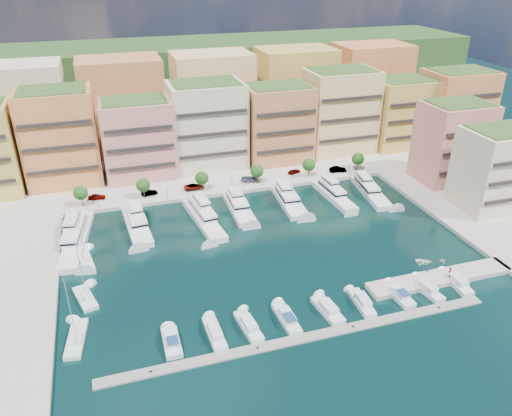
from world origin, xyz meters
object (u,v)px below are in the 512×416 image
Objects in this scene: cruiser_3 at (249,326)px; car_2 at (194,187)px; lamppost_0 at (97,198)px; person_0 at (428,269)px; yacht_5 at (333,194)px; cruiser_8 at (426,289)px; lamppost_1 at (167,189)px; cruiser_4 at (287,319)px; cruiser_7 at (399,295)px; cruiser_2 at (215,334)px; tender_3 at (442,260)px; tree_4 at (309,165)px; cruiser_6 at (362,303)px; tree_2 at (202,178)px; yacht_3 at (239,206)px; car_4 at (294,171)px; person_1 at (449,271)px; lamppost_2 at (232,181)px; lamppost_3 at (293,173)px; cruiser_9 at (457,283)px; tender_2 at (424,262)px; tree_1 at (143,185)px; tree_3 at (257,171)px; sailboat_1 at (85,299)px; yacht_6 at (369,190)px; yacht_2 at (203,216)px; cruiser_5 at (328,310)px; lamppost_4 at (349,166)px; car_1 at (149,193)px; car_5 at (338,169)px; car_3 at (251,179)px; sailboat_2 at (85,261)px; cruiser_1 at (172,342)px; sailboat_0 at (76,339)px; tree_5 at (358,159)px; car_0 at (97,197)px; yacht_1 at (136,223)px; yacht_4 at (289,200)px; yacht_0 at (76,236)px.

car_2 is at bearing 88.18° from cruiser_3.
lamppost_0 is 82.14m from person_0.
yacht_5 is 2.24× the size of cruiser_8.
lamppost_1 reaches higher than cruiser_4.
yacht_5 is 45.31m from cruiser_7.
cruiser_2 reaches higher than tender_3.
cruiser_6 is at bearing -102.93° from tree_4.
tree_2 is 0.63× the size of cruiser_3.
yacht_3 is 27.44m from car_4.
person_1 reaches higher than person_0.
lamppost_2 and lamppost_3 have the same top height.
lamppost_3 is 55.27m from person_1.
tender_2 is at bearing 100.73° from cruiser_9.
tree_1 is 0.65× the size of cruiser_8.
tree_3 is 63.07m from cruiser_9.
tree_3 is 62.85m from sailboat_1.
yacht_6 is 12.91× the size of tender_3.
tree_2 is 0.24× the size of yacht_2.
yacht_6 is at bearing 53.13° from cruiser_5.
lamppost_4 reaches higher than tender_2.
lamppost_1 is at bearing -167.05° from tree_2.
person_1 is (54.30, -57.12, 0.23)m from car_1.
car_1 is at bearing 128.60° from cruiser_8.
lamppost_3 is at bearing 109.88° from car_5.
car_3 is at bearing 72.76° from cruiser_3.
cruiser_2 and cruiser_9 have the same top height.
sailboat_1 is at bearing 166.30° from cruiser_9.
sailboat_2 reaches higher than tender_2.
cruiser_4 is (-4.70, -55.82, -3.26)m from lamppost_2.
cruiser_6 is at bearing 110.05° from tender_3.
car_3 is (32.38, 59.85, 1.22)m from cruiser_1.
cruiser_2 is 46.57m from person_0.
sailboat_0 reaches higher than tender_2.
tree_5 is 1.04× the size of car_3.
sailboat_1 is at bearing -111.34° from tree_1.
cruiser_5 is 7.13m from cruiser_6.
yacht_1 is at bearing -143.64° from car_0.
yacht_1 reaches higher than cruiser_5.
cruiser_9 is at bearing -81.97° from tree_4.
yacht_4 is at bearing 134.49° from car_4.
car_0 is at bearing 177.13° from tree_4.
cruiser_3 is at bearing 178.52° from car_1.
lamppost_3 reaches higher than tender_3.
yacht_0 reaches higher than car_2.
sailboat_0 reaches higher than tree_5.
tree_4 is 0.29× the size of yacht_5.
tree_1 is at bearing 115.35° from cruiser_5.
tree_5 is 0.43× the size of sailboat_1.
sailboat_0 is 61.99m from car_2.
car_1 is at bearing 41.48° from tree_1.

